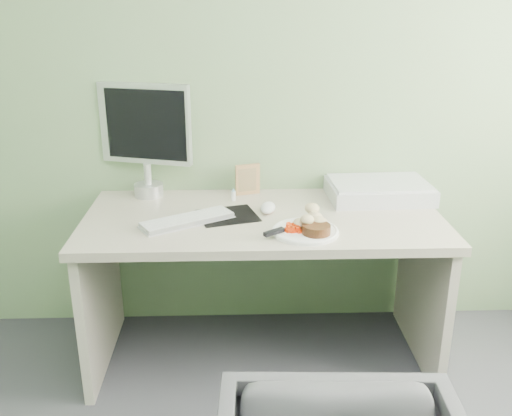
{
  "coord_description": "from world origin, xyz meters",
  "views": [
    {
      "loc": [
        -0.11,
        -0.75,
        1.65
      ],
      "look_at": [
        -0.04,
        1.5,
        0.81
      ],
      "focal_mm": 40.0,
      "sensor_mm": 36.0,
      "label": 1
    }
  ],
  "objects_px": {
    "plate": "(305,232)",
    "scanner": "(379,191)",
    "desk": "(263,253)",
    "monitor": "(146,134)"
  },
  "relations": [
    {
      "from": "desk",
      "to": "monitor",
      "type": "bearing_deg",
      "value": 150.24
    },
    {
      "from": "desk",
      "to": "plate",
      "type": "distance_m",
      "value": 0.32
    },
    {
      "from": "scanner",
      "to": "monitor",
      "type": "distance_m",
      "value": 1.16
    },
    {
      "from": "plate",
      "to": "scanner",
      "type": "relative_size",
      "value": 0.57
    },
    {
      "from": "desk",
      "to": "monitor",
      "type": "distance_m",
      "value": 0.8
    },
    {
      "from": "desk",
      "to": "scanner",
      "type": "bearing_deg",
      "value": 20.67
    },
    {
      "from": "plate",
      "to": "scanner",
      "type": "bearing_deg",
      "value": 46.07
    },
    {
      "from": "desk",
      "to": "scanner",
      "type": "height_order",
      "value": "scanner"
    },
    {
      "from": "scanner",
      "to": "desk",
      "type": "bearing_deg",
      "value": -161.8
    },
    {
      "from": "monitor",
      "to": "scanner",
      "type": "bearing_deg",
      "value": 11.3
    }
  ]
}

